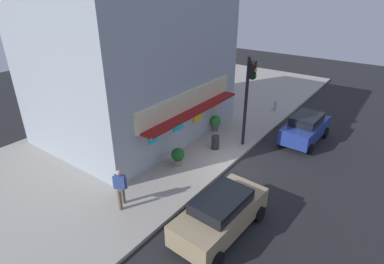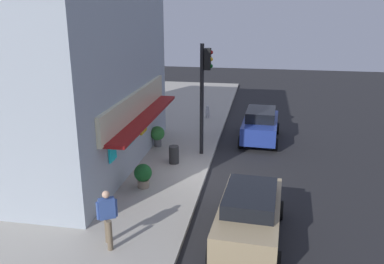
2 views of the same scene
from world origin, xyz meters
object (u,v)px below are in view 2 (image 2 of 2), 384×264
(traffic_light, at_px, (204,85))
(parked_car_blue, at_px, (260,125))
(trash_can, at_px, (174,155))
(pedestrian, at_px, (107,216))
(parked_car_tan, at_px, (250,214))
(potted_plant_by_window, at_px, (157,134))
(fire_hydrant, at_px, (207,112))
(potted_plant_by_doorway, at_px, (143,174))

(traffic_light, distance_m, parked_car_blue, 4.63)
(trash_can, bearing_deg, pedestrian, 175.90)
(parked_car_tan, relative_size, parked_car_blue, 1.08)
(parked_car_tan, bearing_deg, potted_plant_by_window, 33.38)
(fire_hydrant, bearing_deg, parked_car_blue, -136.48)
(potted_plant_by_doorway, bearing_deg, pedestrian, -177.75)
(parked_car_tan, bearing_deg, fire_hydrant, 13.52)
(trash_can, height_order, parked_car_tan, parked_car_tan)
(traffic_light, height_order, parked_car_blue, traffic_light)
(traffic_light, bearing_deg, parked_car_tan, -160.14)
(fire_hydrant, xyz_separation_m, parked_car_blue, (-3.47, -3.29, 0.34))
(parked_car_tan, bearing_deg, pedestrian, 108.45)
(fire_hydrant, relative_size, parked_car_blue, 0.19)
(trash_can, distance_m, parked_car_blue, 5.66)
(trash_can, xyz_separation_m, pedestrian, (-6.65, 0.48, 0.60))
(potted_plant_by_doorway, height_order, parked_car_tan, parked_car_tan)
(pedestrian, distance_m, parked_car_tan, 4.26)
(fire_hydrant, height_order, potted_plant_by_doorway, potted_plant_by_doorway)
(trash_can, bearing_deg, parked_car_blue, -41.06)
(pedestrian, distance_m, potted_plant_by_doorway, 4.04)
(traffic_light, bearing_deg, fire_hydrant, 6.38)
(trash_can, bearing_deg, traffic_light, -38.32)
(potted_plant_by_window, bearing_deg, fire_hydrant, -16.82)
(trash_can, distance_m, potted_plant_by_window, 2.44)
(fire_hydrant, xyz_separation_m, potted_plant_by_window, (-5.67, 1.71, 0.23))
(potted_plant_by_doorway, bearing_deg, potted_plant_by_window, 8.04)
(fire_hydrant, distance_m, potted_plant_by_window, 5.93)
(fire_hydrant, xyz_separation_m, potted_plant_by_doorway, (-10.36, 1.05, 0.15))
(pedestrian, bearing_deg, fire_hydrant, -3.56)
(potted_plant_by_doorway, bearing_deg, fire_hydrant, -5.80)
(traffic_light, height_order, potted_plant_by_window, traffic_light)
(traffic_light, relative_size, parked_car_tan, 1.18)
(fire_hydrant, relative_size, pedestrian, 0.44)
(traffic_light, height_order, parked_car_tan, traffic_light)
(potted_plant_by_doorway, bearing_deg, parked_car_blue, -32.23)
(potted_plant_by_window, bearing_deg, traffic_light, -104.73)
(trash_can, bearing_deg, parked_car_tan, -146.18)
(traffic_light, xyz_separation_m, parked_car_tan, (-6.72, -2.43, -2.60))
(traffic_light, distance_m, parked_car_tan, 7.61)
(potted_plant_by_doorway, relative_size, potted_plant_by_window, 0.93)
(traffic_light, bearing_deg, parked_car_blue, -42.35)
(fire_hydrant, height_order, parked_car_blue, parked_car_blue)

